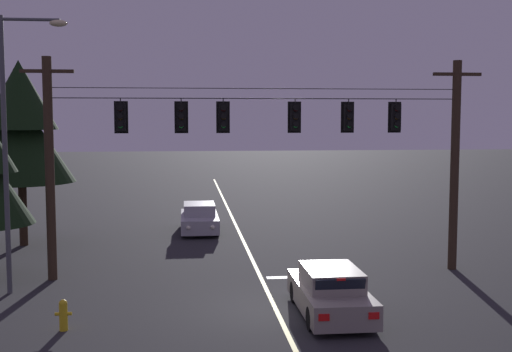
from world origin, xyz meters
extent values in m
plane|color=#28282B|center=(0.00, 0.00, 0.00)|extent=(180.00, 180.00, 0.00)
cube|color=#D1C64C|center=(0.00, 10.44, 0.00)|extent=(0.14, 60.00, 0.01)
cube|color=silver|center=(1.90, 3.84, 0.00)|extent=(3.40, 0.36, 0.01)
cylinder|color=#38281C|center=(-7.25, 4.44, 3.85)|extent=(0.32, 0.32, 7.71)
cube|color=#38281C|center=(-7.25, 4.44, 7.21)|extent=(1.80, 0.12, 0.12)
cylinder|color=slate|center=(-7.25, 4.44, 6.86)|extent=(0.12, 0.12, 0.18)
cylinder|color=#38281C|center=(7.25, 4.44, 3.85)|extent=(0.32, 0.32, 7.71)
cube|color=#38281C|center=(7.25, 4.44, 7.21)|extent=(1.80, 0.12, 0.12)
cylinder|color=slate|center=(7.25, 4.44, 6.86)|extent=(0.12, 0.12, 0.18)
cylinder|color=black|center=(0.00, 4.44, 6.31)|extent=(14.51, 0.03, 0.03)
cylinder|color=black|center=(0.00, 4.44, 6.66)|extent=(14.51, 0.02, 0.02)
cylinder|color=black|center=(-4.81, 4.44, 6.22)|extent=(0.04, 0.04, 0.18)
cube|color=black|center=(-4.81, 4.44, 5.65)|extent=(0.32, 0.26, 0.96)
cube|color=black|center=(-4.81, 4.58, 5.65)|extent=(0.48, 0.03, 1.12)
sphere|color=#380A0A|center=(-4.81, 4.28, 5.93)|extent=(0.17, 0.17, 0.17)
cylinder|color=black|center=(-4.81, 4.24, 5.98)|extent=(0.20, 0.10, 0.20)
sphere|color=#3D280A|center=(-4.81, 4.28, 5.65)|extent=(0.17, 0.17, 0.17)
cylinder|color=black|center=(-4.81, 4.24, 5.69)|extent=(0.20, 0.10, 0.20)
sphere|color=#1ED83F|center=(-4.81, 4.28, 5.36)|extent=(0.17, 0.17, 0.17)
cylinder|color=black|center=(-4.81, 4.24, 5.40)|extent=(0.20, 0.10, 0.20)
cylinder|color=black|center=(-2.73, 4.44, 6.22)|extent=(0.04, 0.04, 0.18)
cube|color=black|center=(-2.73, 4.44, 5.65)|extent=(0.32, 0.26, 0.96)
cube|color=black|center=(-2.73, 4.58, 5.65)|extent=(0.48, 0.03, 1.12)
sphere|color=#380A0A|center=(-2.73, 4.28, 5.93)|extent=(0.17, 0.17, 0.17)
cylinder|color=black|center=(-2.73, 4.24, 5.98)|extent=(0.20, 0.10, 0.20)
sphere|color=#3D280A|center=(-2.73, 4.28, 5.65)|extent=(0.17, 0.17, 0.17)
cylinder|color=black|center=(-2.73, 4.24, 5.69)|extent=(0.20, 0.10, 0.20)
sphere|color=#1ED83F|center=(-2.73, 4.28, 5.36)|extent=(0.17, 0.17, 0.17)
cylinder|color=black|center=(-2.73, 4.24, 5.40)|extent=(0.20, 0.10, 0.20)
cylinder|color=black|center=(-1.27, 4.44, 6.22)|extent=(0.04, 0.04, 0.18)
cube|color=black|center=(-1.27, 4.44, 5.65)|extent=(0.32, 0.26, 0.96)
cube|color=black|center=(-1.27, 4.58, 5.65)|extent=(0.48, 0.03, 1.12)
sphere|color=#380A0A|center=(-1.27, 4.28, 5.93)|extent=(0.17, 0.17, 0.17)
cylinder|color=black|center=(-1.27, 4.24, 5.98)|extent=(0.20, 0.10, 0.20)
sphere|color=#3D280A|center=(-1.27, 4.28, 5.65)|extent=(0.17, 0.17, 0.17)
cylinder|color=black|center=(-1.27, 4.24, 5.69)|extent=(0.20, 0.10, 0.20)
sphere|color=#1ED83F|center=(-1.27, 4.28, 5.36)|extent=(0.17, 0.17, 0.17)
cylinder|color=black|center=(-1.27, 4.24, 5.40)|extent=(0.20, 0.10, 0.20)
cylinder|color=black|center=(1.29, 4.44, 6.22)|extent=(0.04, 0.04, 0.18)
cube|color=black|center=(1.29, 4.44, 5.65)|extent=(0.32, 0.26, 0.96)
cube|color=black|center=(1.29, 4.58, 5.65)|extent=(0.48, 0.03, 1.12)
sphere|color=#380A0A|center=(1.29, 4.28, 5.93)|extent=(0.17, 0.17, 0.17)
cylinder|color=black|center=(1.29, 4.24, 5.98)|extent=(0.20, 0.10, 0.20)
sphere|color=#3D280A|center=(1.29, 4.28, 5.65)|extent=(0.17, 0.17, 0.17)
cylinder|color=black|center=(1.29, 4.24, 5.69)|extent=(0.20, 0.10, 0.20)
sphere|color=#1ED83F|center=(1.29, 4.28, 5.36)|extent=(0.17, 0.17, 0.17)
cylinder|color=black|center=(1.29, 4.24, 5.40)|extent=(0.20, 0.10, 0.20)
cylinder|color=black|center=(3.23, 4.44, 6.22)|extent=(0.04, 0.04, 0.18)
cube|color=black|center=(3.23, 4.44, 5.65)|extent=(0.32, 0.26, 0.96)
cube|color=black|center=(3.23, 4.58, 5.65)|extent=(0.48, 0.03, 1.12)
sphere|color=#380A0A|center=(3.23, 4.28, 5.93)|extent=(0.17, 0.17, 0.17)
cylinder|color=black|center=(3.23, 4.24, 5.98)|extent=(0.20, 0.10, 0.20)
sphere|color=#3D280A|center=(3.23, 4.28, 5.65)|extent=(0.17, 0.17, 0.17)
cylinder|color=black|center=(3.23, 4.24, 5.69)|extent=(0.20, 0.10, 0.20)
sphere|color=#1ED83F|center=(3.23, 4.28, 5.36)|extent=(0.17, 0.17, 0.17)
cylinder|color=black|center=(3.23, 4.24, 5.40)|extent=(0.20, 0.10, 0.20)
cylinder|color=black|center=(4.98, 4.44, 6.22)|extent=(0.04, 0.04, 0.18)
cube|color=black|center=(4.98, 4.44, 5.65)|extent=(0.32, 0.26, 0.96)
cube|color=black|center=(4.98, 4.58, 5.65)|extent=(0.48, 0.03, 1.12)
sphere|color=#380A0A|center=(4.98, 4.28, 5.93)|extent=(0.17, 0.17, 0.17)
cylinder|color=black|center=(4.98, 4.24, 5.98)|extent=(0.20, 0.10, 0.20)
sphere|color=#3D280A|center=(4.98, 4.28, 5.65)|extent=(0.17, 0.17, 0.17)
cylinder|color=black|center=(4.98, 4.24, 5.69)|extent=(0.20, 0.10, 0.20)
sphere|color=#1ED83F|center=(4.98, 4.28, 5.36)|extent=(0.17, 0.17, 0.17)
cylinder|color=black|center=(4.98, 4.24, 5.40)|extent=(0.20, 0.10, 0.20)
cube|color=gray|center=(1.48, -0.58, 0.51)|extent=(1.80, 4.30, 0.68)
cube|color=gray|center=(1.48, -0.70, 1.12)|extent=(1.51, 2.15, 0.54)
cube|color=black|center=(1.48, 0.23, 1.12)|extent=(1.40, 0.21, 0.48)
cube|color=black|center=(1.48, -1.77, 1.12)|extent=(1.37, 0.18, 0.46)
cylinder|color=black|center=(0.69, 0.75, 0.32)|extent=(0.22, 0.64, 0.64)
cylinder|color=black|center=(2.27, 0.75, 0.32)|extent=(0.22, 0.64, 0.64)
cylinder|color=black|center=(0.69, -1.92, 0.32)|extent=(0.22, 0.64, 0.64)
cylinder|color=black|center=(2.27, -1.92, 0.32)|extent=(0.22, 0.64, 0.64)
cube|color=red|center=(0.83, -2.75, 0.61)|extent=(0.28, 0.03, 0.18)
cube|color=red|center=(2.13, -2.75, 0.61)|extent=(0.28, 0.03, 0.18)
cube|color=red|center=(1.48, -1.87, 1.35)|extent=(0.24, 0.04, 0.06)
cube|color=#A5A5AD|center=(-1.94, 13.46, 0.51)|extent=(1.80, 4.30, 0.68)
cube|color=#A5A5AD|center=(-1.94, 13.58, 1.12)|extent=(1.51, 2.15, 0.54)
cube|color=black|center=(-1.94, 12.64, 1.12)|extent=(1.40, 0.21, 0.48)
cube|color=black|center=(-1.94, 14.64, 1.12)|extent=(1.37, 0.18, 0.46)
cylinder|color=black|center=(-1.15, 12.12, 0.32)|extent=(0.22, 0.64, 0.64)
cylinder|color=black|center=(-2.73, 12.12, 0.32)|extent=(0.22, 0.64, 0.64)
cylinder|color=black|center=(-1.15, 14.79, 0.32)|extent=(0.22, 0.64, 0.64)
cylinder|color=black|center=(-2.73, 14.79, 0.32)|extent=(0.22, 0.64, 0.64)
sphere|color=white|center=(-1.38, 11.29, 0.57)|extent=(0.20, 0.20, 0.20)
sphere|color=white|center=(-2.50, 11.29, 0.57)|extent=(0.20, 0.20, 0.20)
cylinder|color=#4C4F54|center=(-8.27, 2.76, 4.40)|extent=(0.16, 0.16, 8.80)
cylinder|color=#4C4F54|center=(-7.37, 2.76, 8.68)|extent=(1.80, 0.10, 0.10)
ellipsoid|color=beige|center=(-6.52, 2.76, 8.58)|extent=(0.56, 0.30, 0.22)
cylinder|color=#332316|center=(-9.74, 10.83, 1.57)|extent=(0.36, 0.36, 3.15)
cone|color=black|center=(-9.74, 10.83, 4.65)|extent=(4.62, 4.62, 3.69)
cone|color=black|center=(-9.74, 10.83, 6.61)|extent=(3.23, 3.23, 3.00)
cylinder|color=gold|center=(-5.87, -1.20, 0.35)|extent=(0.22, 0.22, 0.70)
sphere|color=gold|center=(-5.87, -1.20, 0.73)|extent=(0.22, 0.22, 0.22)
cylinder|color=gold|center=(-6.03, -1.20, 0.45)|extent=(0.12, 0.09, 0.09)
cylinder|color=gold|center=(-5.71, -1.20, 0.45)|extent=(0.12, 0.09, 0.09)
camera|label=1|loc=(-2.63, -18.49, 5.66)|focal=45.66mm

